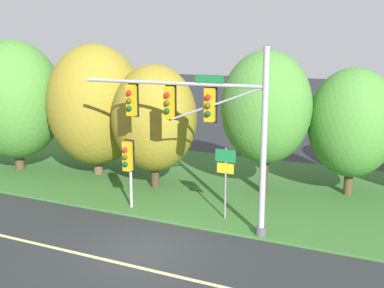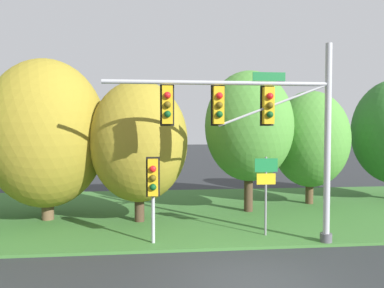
{
  "view_description": "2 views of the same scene",
  "coord_description": "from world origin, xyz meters",
  "px_view_note": "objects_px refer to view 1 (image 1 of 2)",
  "views": [
    {
      "loc": [
        8.11,
        -13.13,
        7.02
      ],
      "look_at": [
        -0.4,
        4.61,
        2.79
      ],
      "focal_mm": 45.0,
      "sensor_mm": 36.0,
      "label": 1
    },
    {
      "loc": [
        -2.62,
        -9.33,
        4.0
      ],
      "look_at": [
        -1.21,
        4.08,
        3.42
      ],
      "focal_mm": 35.0,
      "sensor_mm": 36.0,
      "label": 2
    }
  ],
  "objects_px": {
    "tree_behind_signpost": "(154,118)",
    "tree_tall_centre": "(352,123)",
    "tree_nearest_road": "(15,100)",
    "tree_mid_verge": "(266,108)",
    "route_sign_post": "(225,172)",
    "traffic_signal_mast": "(202,117)",
    "tree_left_of_mast": "(96,105)",
    "pedestrian_signal_near_kerb": "(128,160)"
  },
  "relations": [
    {
      "from": "tree_behind_signpost",
      "to": "tree_tall_centre",
      "type": "xyz_separation_m",
      "value": [
        8.6,
        2.79,
        -0.02
      ]
    },
    {
      "from": "tree_tall_centre",
      "to": "tree_nearest_road",
      "type": "bearing_deg",
      "value": -169.36
    },
    {
      "from": "tree_nearest_road",
      "to": "tree_mid_verge",
      "type": "bearing_deg",
      "value": 7.54
    },
    {
      "from": "route_sign_post",
      "to": "tree_tall_centre",
      "type": "xyz_separation_m",
      "value": [
        3.96,
        5.32,
        1.4
      ]
    },
    {
      "from": "tree_behind_signpost",
      "to": "tree_tall_centre",
      "type": "bearing_deg",
      "value": 18.0
    },
    {
      "from": "tree_behind_signpost",
      "to": "tree_mid_verge",
      "type": "bearing_deg",
      "value": 15.38
    },
    {
      "from": "traffic_signal_mast",
      "to": "route_sign_post",
      "type": "relative_size",
      "value": 2.69
    },
    {
      "from": "tree_nearest_road",
      "to": "tree_left_of_mast",
      "type": "bearing_deg",
      "value": 13.83
    },
    {
      "from": "tree_nearest_road",
      "to": "tree_tall_centre",
      "type": "bearing_deg",
      "value": 10.64
    },
    {
      "from": "tree_mid_verge",
      "to": "tree_tall_centre",
      "type": "distance_m",
      "value": 3.91
    },
    {
      "from": "traffic_signal_mast",
      "to": "tree_behind_signpost",
      "type": "xyz_separation_m",
      "value": [
        -4.07,
        3.54,
        -0.82
      ]
    },
    {
      "from": "pedestrian_signal_near_kerb",
      "to": "tree_nearest_road",
      "type": "bearing_deg",
      "value": 162.64
    },
    {
      "from": "pedestrian_signal_near_kerb",
      "to": "tree_behind_signpost",
      "type": "distance_m",
      "value": 3.47
    },
    {
      "from": "tree_nearest_road",
      "to": "tree_behind_signpost",
      "type": "xyz_separation_m",
      "value": [
        8.37,
        0.39,
        -0.47
      ]
    },
    {
      "from": "pedestrian_signal_near_kerb",
      "to": "tree_left_of_mast",
      "type": "distance_m",
      "value": 6.13
    },
    {
      "from": "traffic_signal_mast",
      "to": "tree_mid_verge",
      "type": "xyz_separation_m",
      "value": [
        0.94,
        4.92,
        -0.19
      ]
    },
    {
      "from": "tree_behind_signpost",
      "to": "tree_tall_centre",
      "type": "distance_m",
      "value": 9.04
    },
    {
      "from": "pedestrian_signal_near_kerb",
      "to": "tree_tall_centre",
      "type": "distance_m",
      "value": 10.09
    },
    {
      "from": "tree_nearest_road",
      "to": "tree_left_of_mast",
      "type": "distance_m",
      "value": 4.61
    },
    {
      "from": "traffic_signal_mast",
      "to": "tree_nearest_road",
      "type": "bearing_deg",
      "value": 165.8
    },
    {
      "from": "tree_left_of_mast",
      "to": "tree_mid_verge",
      "type": "xyz_separation_m",
      "value": [
        8.91,
        0.67,
        0.31
      ]
    },
    {
      "from": "traffic_signal_mast",
      "to": "tree_tall_centre",
      "type": "bearing_deg",
      "value": 54.47
    },
    {
      "from": "traffic_signal_mast",
      "to": "tree_tall_centre",
      "type": "distance_m",
      "value": 7.83
    },
    {
      "from": "tree_behind_signpost",
      "to": "tree_mid_verge",
      "type": "distance_m",
      "value": 5.24
    },
    {
      "from": "tree_left_of_mast",
      "to": "tree_behind_signpost",
      "type": "xyz_separation_m",
      "value": [
        3.9,
        -0.71,
        -0.32
      ]
    },
    {
      "from": "tree_left_of_mast",
      "to": "tree_mid_verge",
      "type": "relative_size",
      "value": 1.04
    },
    {
      "from": "tree_left_of_mast",
      "to": "traffic_signal_mast",
      "type": "bearing_deg",
      "value": -28.06
    },
    {
      "from": "traffic_signal_mast",
      "to": "pedestrian_signal_near_kerb",
      "type": "distance_m",
      "value": 4.09
    },
    {
      "from": "pedestrian_signal_near_kerb",
      "to": "tree_behind_signpost",
      "type": "height_order",
      "value": "tree_behind_signpost"
    },
    {
      "from": "pedestrian_signal_near_kerb",
      "to": "tree_tall_centre",
      "type": "xyz_separation_m",
      "value": [
        8.03,
        5.98,
        1.22
      ]
    },
    {
      "from": "pedestrian_signal_near_kerb",
      "to": "tree_mid_verge",
      "type": "distance_m",
      "value": 6.64
    },
    {
      "from": "pedestrian_signal_near_kerb",
      "to": "tree_mid_verge",
      "type": "xyz_separation_m",
      "value": [
        4.45,
        4.57,
        1.87
      ]
    },
    {
      "from": "traffic_signal_mast",
      "to": "tree_nearest_road",
      "type": "xyz_separation_m",
      "value": [
        -12.44,
        3.15,
        -0.35
      ]
    },
    {
      "from": "tree_nearest_road",
      "to": "tree_behind_signpost",
      "type": "height_order",
      "value": "tree_nearest_road"
    },
    {
      "from": "traffic_signal_mast",
      "to": "tree_tall_centre",
      "type": "relative_size",
      "value": 1.33
    },
    {
      "from": "pedestrian_signal_near_kerb",
      "to": "tree_left_of_mast",
      "type": "xyz_separation_m",
      "value": [
        -4.46,
        3.9,
        1.56
      ]
    },
    {
      "from": "pedestrian_signal_near_kerb",
      "to": "tree_tall_centre",
      "type": "height_order",
      "value": "tree_tall_centre"
    },
    {
      "from": "pedestrian_signal_near_kerb",
      "to": "route_sign_post",
      "type": "distance_m",
      "value": 4.13
    },
    {
      "from": "traffic_signal_mast",
      "to": "route_sign_post",
      "type": "height_order",
      "value": "traffic_signal_mast"
    },
    {
      "from": "tree_nearest_road",
      "to": "tree_left_of_mast",
      "type": "relative_size",
      "value": 1.03
    },
    {
      "from": "tree_nearest_road",
      "to": "tree_left_of_mast",
      "type": "height_order",
      "value": "tree_nearest_road"
    },
    {
      "from": "tree_behind_signpost",
      "to": "tree_left_of_mast",
      "type": "bearing_deg",
      "value": 169.69
    }
  ]
}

